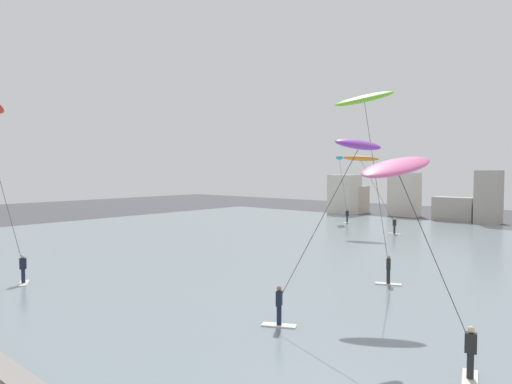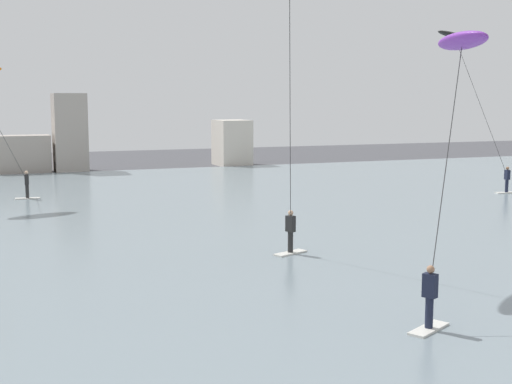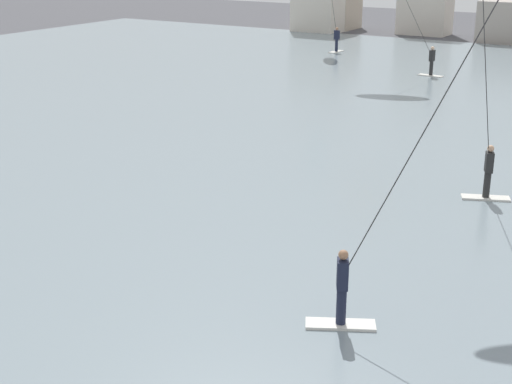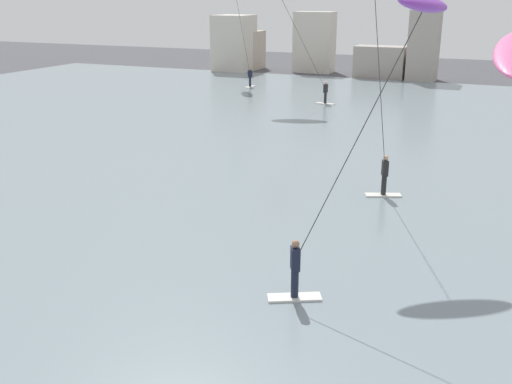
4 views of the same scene
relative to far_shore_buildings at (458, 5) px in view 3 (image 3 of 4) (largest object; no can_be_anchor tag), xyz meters
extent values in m
cube|color=gray|center=(10.76, -28.13, -2.53)|extent=(84.00, 52.00, 0.10)
cube|color=#B7A893|center=(-10.59, 1.49, -0.57)|extent=(2.81, 3.39, 4.02)
cube|color=silver|center=(12.09, -36.10, -2.45)|extent=(1.46, 0.94, 0.06)
cylinder|color=black|center=(12.09, -36.10, -2.03)|extent=(0.20, 0.20, 0.78)
cube|color=black|center=(12.09, -36.10, -1.34)|extent=(0.33, 0.40, 0.60)
sphere|color=tan|center=(12.09, -36.10, -0.93)|extent=(0.20, 0.20, 0.20)
cylinder|color=#333333|center=(11.70, -36.85, 3.03)|extent=(0.82, 1.54, 8.84)
cube|color=silver|center=(11.70, -45.31, -2.45)|extent=(1.45, 1.04, 0.06)
cylinder|color=#191E33|center=(11.70, -45.31, -2.03)|extent=(0.20, 0.20, 0.78)
cube|color=#191E33|center=(11.70, -45.31, -1.34)|extent=(0.35, 0.40, 0.60)
sphere|color=#9E7051|center=(11.70, -45.31, -0.93)|extent=(0.20, 0.20, 0.20)
cylinder|color=#333333|center=(12.87, -44.25, 1.65)|extent=(2.37, 2.16, 6.09)
cube|color=silver|center=(-4.56, -11.54, -2.45)|extent=(0.53, 1.43, 0.06)
cylinder|color=#191E33|center=(-4.56, -11.54, -2.03)|extent=(0.20, 0.20, 0.78)
cube|color=#191E33|center=(-4.56, -11.54, -1.34)|extent=(0.35, 0.24, 0.60)
sphere|color=#9E7051|center=(-4.56, -11.54, -0.93)|extent=(0.20, 0.20, 0.20)
cube|color=silver|center=(3.88, -17.05, -2.45)|extent=(1.44, 0.61, 0.06)
cylinder|color=black|center=(3.88, -17.05, -2.03)|extent=(0.20, 0.20, 0.78)
cube|color=black|center=(3.88, -17.05, -1.34)|extent=(0.26, 0.36, 0.60)
sphere|color=beige|center=(3.88, -17.05, -0.93)|extent=(0.20, 0.20, 0.20)
camera|label=1|loc=(22.85, -59.45, 3.81)|focal=31.74mm
camera|label=2|loc=(1.54, -59.25, 3.19)|focal=48.68mm
camera|label=3|loc=(17.19, -57.57, 4.92)|focal=52.55mm
camera|label=4|loc=(16.20, -58.24, 5.01)|focal=41.26mm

